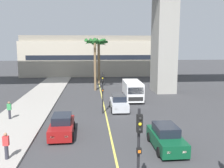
{
  "coord_description": "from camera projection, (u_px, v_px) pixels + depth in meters",
  "views": [
    {
      "loc": [
        -1.43,
        -2.54,
        6.79
      ],
      "look_at": [
        0.0,
        14.0,
        4.18
      ],
      "focal_mm": 39.61,
      "sensor_mm": 36.0,
      "label": 1
    }
  ],
  "objects": [
    {
      "name": "pier_building_backdrop",
      "position": [
        97.0,
        56.0,
        56.38
      ],
      "size": [
        33.13,
        8.04,
        8.85
      ],
      "color": "#BCB29E",
      "rests_on": "ground"
    },
    {
      "name": "palm_tree_near_median",
      "position": [
        99.0,
        49.0,
        43.73
      ],
      "size": [
        3.33,
        3.36,
        7.71
      ],
      "color": "brown",
      "rests_on": "ground"
    },
    {
      "name": "lane_stripe_center",
      "position": [
        104.0,
        107.0,
        27.29
      ],
      "size": [
        0.14,
        56.0,
        0.01
      ],
      "primitive_type": "cube",
      "color": "#DBCC4C",
      "rests_on": "ground"
    },
    {
      "name": "pedestrian_far_along",
      "position": [
        6.0,
        145.0,
        14.44
      ],
      "size": [
        0.34,
        0.22,
        1.62
      ],
      "color": "#2D2D38",
      "rests_on": "sidewalk_left"
    },
    {
      "name": "car_queue_second",
      "position": [
        62.0,
        126.0,
        18.77
      ],
      "size": [
        1.91,
        4.14,
        1.56
      ],
      "color": "maroon",
      "rests_on": "ground"
    },
    {
      "name": "car_queue_third",
      "position": [
        119.0,
        103.0,
        26.15
      ],
      "size": [
        1.89,
        4.13,
        1.56
      ],
      "color": "#B7BABF",
      "rests_on": "ground"
    },
    {
      "name": "car_queue_front",
      "position": [
        166.0,
        138.0,
        16.38
      ],
      "size": [
        1.85,
        4.11,
        1.56
      ],
      "color": "#0C4728",
      "rests_on": "ground"
    },
    {
      "name": "delivery_van",
      "position": [
        132.0,
        90.0,
        30.61
      ],
      "size": [
        2.24,
        5.29,
        2.36
      ],
      "color": "white",
      "rests_on": "ground"
    },
    {
      "name": "traffic_light_median_far",
      "position": [
        103.0,
        87.0,
        24.32
      ],
      "size": [
        0.24,
        0.37,
        4.2
      ],
      "color": "black",
      "rests_on": "ground"
    },
    {
      "name": "palm_tree_mid_median",
      "position": [
        95.0,
        47.0,
        36.54
      ],
      "size": [
        3.28,
        3.3,
        7.86
      ],
      "color": "brown",
      "rests_on": "ground"
    },
    {
      "name": "traffic_light_median_near",
      "position": [
        139.0,
        143.0,
        10.37
      ],
      "size": [
        0.24,
        0.37,
        4.2
      ],
      "color": "black",
      "rests_on": "ground"
    },
    {
      "name": "sidewalk_left",
      "position": [
        5.0,
        135.0,
        18.73
      ],
      "size": [
        4.8,
        80.0,
        0.15
      ],
      "primitive_type": "cube",
      "color": "#9E9991",
      "rests_on": "ground"
    },
    {
      "name": "pedestrian_mid_block",
      "position": [
        9.0,
        110.0,
        22.36
      ],
      "size": [
        0.34,
        0.22,
        1.62
      ],
      "color": "#2D2D38",
      "rests_on": "sidewalk_left"
    }
  ]
}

